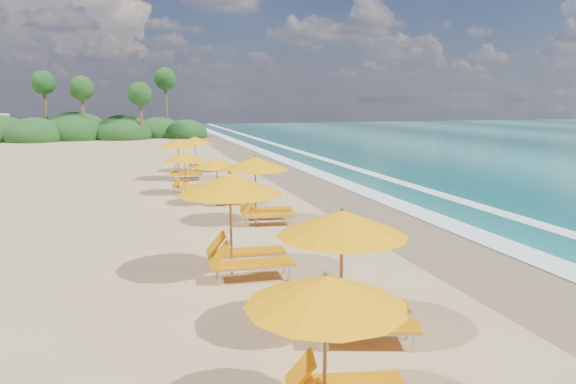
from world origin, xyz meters
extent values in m
plane|color=tan|center=(0.00, 0.00, 0.00)|extent=(160.00, 160.00, 0.00)
cube|color=#7A6548|center=(4.00, 0.00, 0.01)|extent=(4.00, 160.00, 0.01)
cube|color=white|center=(5.50, 0.00, 0.03)|extent=(1.20, 160.00, 0.01)
cube|color=white|center=(8.50, 0.00, 0.02)|extent=(0.80, 160.00, 0.01)
cylinder|color=olive|center=(-2.78, -11.00, 1.04)|extent=(0.05, 0.05, 2.08)
cone|color=#FE9E05|center=(-2.78, -11.00, 1.91)|extent=(2.53, 2.53, 0.42)
sphere|color=olive|center=(-2.78, -11.00, 2.14)|extent=(0.07, 0.07, 0.07)
cylinder|color=olive|center=(-1.51, -8.48, 1.17)|extent=(0.06, 0.06, 2.34)
cone|color=#FE9E05|center=(-1.51, -8.48, 2.14)|extent=(3.02, 3.02, 0.47)
sphere|color=olive|center=(-1.51, -8.48, 2.41)|extent=(0.08, 0.08, 0.08)
cylinder|color=olive|center=(-2.83, -4.53, 1.27)|extent=(0.06, 0.06, 2.53)
cone|color=#FE9E05|center=(-2.83, -4.53, 2.32)|extent=(2.76, 2.76, 0.51)
sphere|color=olive|center=(-2.83, -4.53, 2.60)|extent=(0.09, 0.09, 0.09)
cylinder|color=olive|center=(-0.96, 0.80, 1.17)|extent=(0.06, 0.06, 2.34)
cone|color=#FE9E05|center=(-0.96, 0.80, 2.14)|extent=(2.72, 2.72, 0.47)
sphere|color=olive|center=(-0.96, 0.80, 2.41)|extent=(0.08, 0.08, 0.08)
cylinder|color=olive|center=(-1.74, 4.57, 0.95)|extent=(0.05, 0.05, 1.91)
cone|color=#FE9E05|center=(-1.74, 4.57, 1.75)|extent=(2.13, 2.13, 0.38)
sphere|color=olive|center=(-1.74, 4.57, 1.96)|extent=(0.07, 0.07, 0.07)
cylinder|color=olive|center=(-2.79, 7.38, 0.96)|extent=(0.05, 0.05, 1.91)
cone|color=#FE9E05|center=(-2.79, 7.38, 1.75)|extent=(2.52, 2.52, 0.38)
sphere|color=olive|center=(-2.79, 7.38, 1.97)|extent=(0.07, 0.07, 0.07)
cylinder|color=olive|center=(-2.69, 12.05, 1.10)|extent=(0.05, 0.05, 2.20)
cone|color=#FE9E05|center=(-2.69, 12.05, 2.01)|extent=(2.57, 2.57, 0.44)
sphere|color=olive|center=(-2.69, 12.05, 2.26)|extent=(0.08, 0.08, 0.08)
cylinder|color=olive|center=(-1.39, 15.23, 1.05)|extent=(0.05, 0.05, 2.10)
cone|color=#FE9E05|center=(-1.39, 15.23, 1.92)|extent=(2.44, 2.44, 0.42)
sphere|color=olive|center=(-1.39, 15.23, 2.15)|extent=(0.07, 0.07, 0.07)
ellipsoid|color=#163D14|center=(-6.00, 45.00, 0.62)|extent=(6.40, 6.40, 4.16)
ellipsoid|color=#163D14|center=(-11.00, 46.00, 0.70)|extent=(7.20, 7.20, 4.68)
ellipsoid|color=#163D14|center=(-15.00, 44.00, 0.58)|extent=(6.00, 6.00, 3.90)
ellipsoid|color=#163D14|center=(-2.00, 47.00, 0.55)|extent=(5.60, 5.60, 3.64)
ellipsoid|color=#163D14|center=(1.00, 45.00, 0.49)|extent=(5.00, 5.00, 3.25)
cylinder|color=brown|center=(-4.00, 43.00, 2.50)|extent=(0.36, 0.36, 5.00)
sphere|color=#163D14|center=(-4.00, 43.00, 5.00)|extent=(2.60, 2.60, 2.60)
cylinder|color=brown|center=(-10.00, 44.00, 2.80)|extent=(0.36, 0.36, 5.60)
sphere|color=#163D14|center=(-10.00, 44.00, 5.60)|extent=(2.60, 2.60, 2.60)
cylinder|color=brown|center=(-14.00, 46.00, 3.10)|extent=(0.36, 0.36, 6.20)
sphere|color=#163D14|center=(-14.00, 46.00, 6.20)|extent=(2.60, 2.60, 2.60)
cylinder|color=brown|center=(-1.00, 47.00, 3.40)|extent=(0.36, 0.36, 6.80)
sphere|color=#163D14|center=(-1.00, 47.00, 6.80)|extent=(2.60, 2.60, 2.60)
camera|label=1|loc=(-5.08, -17.00, 4.33)|focal=32.57mm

